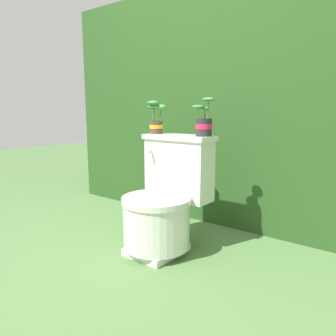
{
  "coord_description": "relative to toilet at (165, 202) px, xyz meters",
  "views": [
    {
      "loc": [
        1.3,
        -1.48,
        0.87
      ],
      "look_at": [
        0.07,
        0.09,
        0.52
      ],
      "focal_mm": 35.0,
      "sensor_mm": 36.0,
      "label": 1
    }
  ],
  "objects": [
    {
      "name": "potted_plant_left",
      "position": [
        -0.18,
        0.14,
        0.51
      ],
      "size": [
        0.14,
        0.1,
        0.22
      ],
      "color": "#47382D",
      "rests_on": "toilet"
    },
    {
      "name": "ground_plane",
      "position": [
        -0.07,
        -0.06,
        -0.31
      ],
      "size": [
        12.0,
        12.0,
        0.0
      ],
      "primitive_type": "plane",
      "color": "#4C703D"
    },
    {
      "name": "toilet",
      "position": [
        0.0,
        0.0,
        0.0
      ],
      "size": [
        0.46,
        0.54,
        0.72
      ],
      "color": "silver",
      "rests_on": "ground"
    },
    {
      "name": "hedge_backdrop",
      "position": [
        -0.07,
        1.03,
        0.59
      ],
      "size": [
        2.84,
        0.88,
        1.8
      ],
      "color": "#284C1E",
      "rests_on": "ground"
    },
    {
      "name": "potted_plant_midleft",
      "position": [
        0.18,
        0.15,
        0.49
      ],
      "size": [
        0.13,
        0.1,
        0.23
      ],
      "color": "#262628",
      "rests_on": "toilet"
    }
  ]
}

